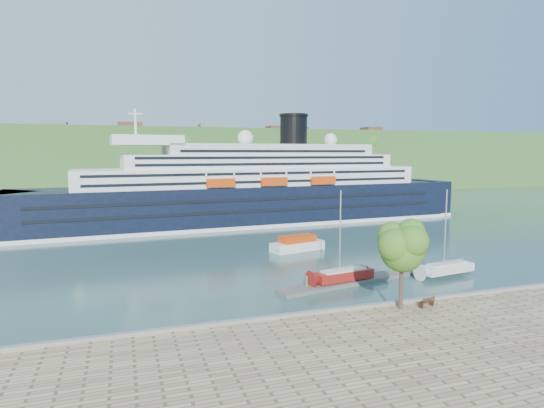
{
  "coord_description": "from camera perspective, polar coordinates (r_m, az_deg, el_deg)",
  "views": [
    {
      "loc": [
        -23.27,
        -36.15,
        15.3
      ],
      "look_at": [
        -1.41,
        30.0,
        7.39
      ],
      "focal_mm": 30.0,
      "sensor_mm": 36.0,
      "label": 1
    }
  ],
  "objects": [
    {
      "name": "floating_pontoon",
      "position": [
        55.06,
        10.12,
        -9.52
      ],
      "size": [
        19.9,
        6.36,
        0.44
      ],
      "primitive_type": null,
      "rotation": [
        0.0,
        0.0,
        0.2
      ],
      "color": "#656159",
      "rests_on": "ground"
    },
    {
      "name": "sailboat_white_far",
      "position": [
        59.86,
        21.26,
        -3.7
      ],
      "size": [
        8.26,
        3.35,
        10.37
      ],
      "primitive_type": null,
      "rotation": [
        0.0,
        0.0,
        0.14
      ],
      "color": "silver",
      "rests_on": "ground"
    },
    {
      "name": "sailboat_red",
      "position": [
        53.28,
        9.02,
        -4.45
      ],
      "size": [
        8.42,
        3.58,
        10.53
      ],
      "primitive_type": null,
      "rotation": [
        0.0,
        0.0,
        0.17
      ],
      "color": "maroon",
      "rests_on": "ground"
    },
    {
      "name": "cruise_ship",
      "position": [
        97.0,
        -3.32,
        4.45
      ],
      "size": [
        106.48,
        21.67,
        23.75
      ],
      "primitive_type": null,
      "rotation": [
        0.0,
        0.0,
        0.06
      ],
      "color": "black",
      "rests_on": "ground"
    },
    {
      "name": "promenade_tree",
      "position": [
        43.21,
        15.99,
        -6.85
      ],
      "size": [
        5.46,
        5.46,
        9.04
      ],
      "primitive_type": null,
      "color": "#36641A",
      "rests_on": "promenade"
    },
    {
      "name": "park_bench",
      "position": [
        45.49,
        18.81,
        -11.5
      ],
      "size": [
        1.73,
        0.97,
        1.05
      ],
      "primitive_type": null,
      "rotation": [
        0.0,
        0.0,
        0.19
      ],
      "color": "#442213",
      "rests_on": "promenade"
    },
    {
      "name": "quay_coping",
      "position": [
        45.1,
        14.19,
        -12.01
      ],
      "size": [
        220.0,
        0.5,
        0.3
      ],
      "primitive_type": "cube",
      "color": "slate",
      "rests_on": "promenade"
    },
    {
      "name": "tender_launch",
      "position": [
        71.56,
        3.2,
        -4.89
      ],
      "size": [
        9.16,
        4.96,
        2.41
      ],
      "primitive_type": null,
      "rotation": [
        0.0,
        0.0,
        0.24
      ],
      "color": "#C43B0B",
      "rests_on": "ground"
    },
    {
      "name": "ground",
      "position": [
        45.63,
        14.01,
        -13.31
      ],
      "size": [
        400.0,
        400.0,
        0.0
      ],
      "primitive_type": "plane",
      "color": "#2B4D4A",
      "rests_on": "ground"
    },
    {
      "name": "far_hillside",
      "position": [
        182.67,
        -11.01,
        5.33
      ],
      "size": [
        400.0,
        50.0,
        24.0
      ],
      "primitive_type": "cube",
      "color": "#2D5522",
      "rests_on": "ground"
    }
  ]
}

